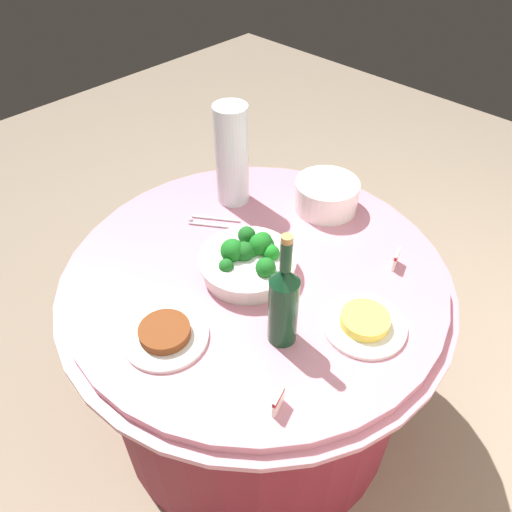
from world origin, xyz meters
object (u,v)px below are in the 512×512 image
Objects in this scene: plate_stack at (326,195)px; label_placard_front at (278,401)px; decorative_fruit_vase at (232,158)px; food_plate_stir_fry at (165,334)px; food_plate_fried_egg at (364,323)px; broccoli_bowl at (249,260)px; label_placard_mid at (396,258)px; wine_bottle at (283,303)px; serving_tongs at (212,222)px.

label_placard_front is at bearing 30.31° from plate_stack.
decorative_fruit_vase is 0.82m from label_placard_front.
plate_stack reaches higher than food_plate_stir_fry.
plate_stack is 0.52m from food_plate_fried_egg.
food_plate_fried_egg reaches higher than food_plate_stir_fry.
label_placard_mid is at bearing 137.29° from broccoli_bowl.
broccoli_bowl is 0.37m from food_plate_fried_egg.
label_placard_front is at bearing 39.45° from wine_bottle.
plate_stack is at bearing -104.45° from label_placard_mid.
food_plate_fried_egg is at bearing 49.30° from plate_stack.
serving_tongs is at bearing -108.02° from broccoli_bowl.
label_placard_mid is at bearing 113.77° from serving_tongs.
label_placard_mid is at bearing -165.06° from food_plate_fried_egg.
food_plate_fried_egg is at bearing 138.13° from food_plate_stir_fry.
label_placard_front is at bearing -0.32° from food_plate_fried_egg.
serving_tongs is (0.14, 0.05, -0.16)m from decorative_fruit_vase.
broccoli_bowl is at bearing -126.99° from label_placard_front.
decorative_fruit_vase is 2.17× the size of serving_tongs.
wine_bottle is 6.11× the size of label_placard_mid.
plate_stack is at bearing -175.95° from food_plate_stir_fry.
label_placard_mid is at bearing 171.55° from wine_bottle.
food_plate_stir_fry is at bearing -41.87° from food_plate_fried_egg.
serving_tongs is (-0.08, -0.24, -0.04)m from broccoli_bowl.
plate_stack is 3.82× the size of label_placard_front.
decorative_fruit_vase is (-0.22, -0.29, 0.12)m from broccoli_bowl.
wine_bottle is at bearing -8.45° from label_placard_mid.
serving_tongs is 0.71× the size of food_plate_fried_egg.
food_plate_stir_fry is at bearing 29.78° from decorative_fruit_vase.
food_plate_fried_egg is 4.00× the size of label_placard_mid.
plate_stack is 0.95× the size of food_plate_fried_egg.
label_placard_front is 1.00× the size of label_placard_mid.
food_plate_fried_egg is 0.26m from label_placard_mid.
decorative_fruit_vase is 0.69m from food_plate_fried_egg.
plate_stack is 0.72m from food_plate_stir_fry.
wine_bottle is 0.44m from label_placard_mid.
label_placard_mid is (-0.64, 0.27, 0.02)m from food_plate_stir_fry.
broccoli_bowl is at bearing -116.14° from wine_bottle.
wine_bottle is (0.51, 0.26, 0.08)m from plate_stack.
food_plate_fried_egg is at bearing 99.75° from broccoli_bowl.
decorative_fruit_vase is 6.18× the size of label_placard_mid.
serving_tongs is at bearing 18.39° from decorative_fruit_vase.
serving_tongs is at bearing -146.71° from food_plate_stir_fry.
broccoli_bowl is 1.33× the size of plate_stack.
plate_stack is 0.62× the size of wine_bottle.
food_plate_stir_fry is 0.69m from label_placard_mid.
plate_stack is 0.62× the size of decorative_fruit_vase.
wine_bottle reaches higher than serving_tongs.
decorative_fruit_vase is (0.18, -0.26, 0.11)m from plate_stack.
label_placard_front is at bearing 59.91° from serving_tongs.
food_plate_fried_egg is (-0.06, 0.36, -0.03)m from broccoli_bowl.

